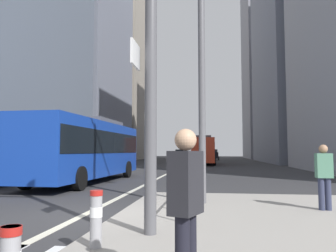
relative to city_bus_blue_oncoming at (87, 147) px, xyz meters
name	(u,v)px	position (x,y,z in m)	size (l,w,h in m)	color
ground_plane	(174,170)	(3.29, 11.24, -1.84)	(160.00, 160.00, 0.00)	#303033
median_island	(331,232)	(8.79, -9.76, -1.76)	(9.00, 10.00, 0.15)	gray
lane_centre_line	(184,165)	(3.29, 21.24, -1.83)	(0.20, 80.00, 0.01)	beige
office_tower_left_mid	(77,60)	(-12.71, 27.99, 12.90)	(12.12, 16.88, 29.47)	slate
office_tower_left_far	(121,68)	(-12.71, 50.51, 17.45)	(10.47, 18.83, 38.57)	gray
office_tower_right_mid	(304,38)	(20.29, 34.43, 16.70)	(12.75, 24.40, 37.08)	slate
office_tower_right_far	(272,47)	(20.29, 61.05, 23.74)	(12.49, 18.64, 51.15)	gray
city_bus_blue_oncoming	(87,147)	(0.00, 0.00, 0.00)	(2.91, 10.89, 3.40)	#14389E
city_bus_red_receding	(204,149)	(5.44, 24.27, 0.00)	(2.74, 11.04, 3.40)	red
car_oncoming_mid	(180,154)	(0.00, 48.36, -0.85)	(2.18, 4.24, 1.94)	#B2A899
car_receding_near	(213,155)	(6.55, 44.36, -0.84)	(2.04, 4.52, 1.94)	black
traffic_signal_gantry	(43,22)	(3.29, -10.74, 2.29)	(6.40, 0.65, 6.00)	#515156
street_lamp_post	(201,27)	(6.24, -7.05, 3.45)	(5.50, 0.32, 8.00)	#56565B
bollard_left	(96,216)	(4.76, -11.66, -1.20)	(0.20, 0.20, 0.87)	#99999E
pedestrian_railing	(195,182)	(6.09, -8.24, -0.99)	(0.06, 3.33, 0.98)	black
pedestrian_waiting	(186,203)	(6.27, -13.23, -0.74)	(0.36, 0.44, 1.70)	black
pedestrian_walking	(324,174)	(9.31, -7.79, -0.78)	(0.38, 0.25, 1.63)	#2D334C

